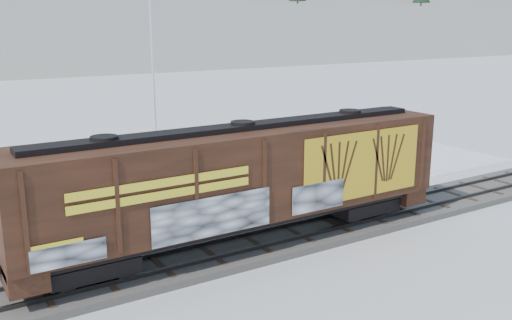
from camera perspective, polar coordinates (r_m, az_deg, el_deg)
ground at (r=23.96m, az=3.84°, el=-7.82°), size 500.00×500.00×0.00m
rail_track at (r=23.91m, az=3.84°, el=-7.50°), size 50.00×3.40×0.43m
parking_strip at (r=30.00m, az=-4.59°, el=-3.32°), size 40.00×8.00×0.03m
hopper_railcar at (r=21.71m, az=-1.30°, el=-1.75°), size 17.48×3.06×4.62m
flagpole at (r=33.02m, az=-9.97°, el=6.22°), size 2.30×0.90×12.26m
car_silver at (r=29.08m, az=-11.97°, el=-2.56°), size 4.75×3.40×1.50m
car_white at (r=32.00m, az=-0.31°, el=-0.89°), size 4.29×2.15×1.35m
car_dark at (r=30.06m, az=1.72°, el=-1.99°), size 4.53×2.75×1.23m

